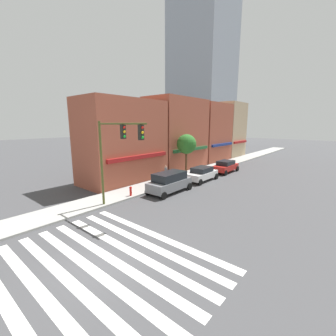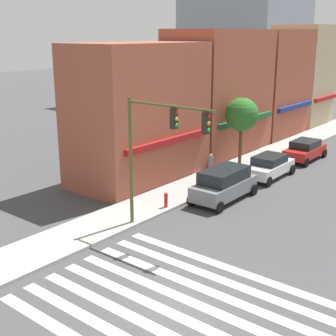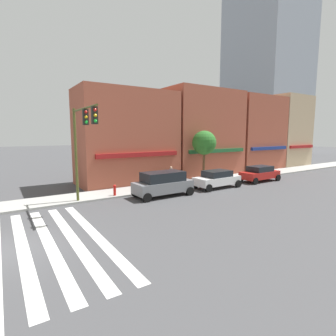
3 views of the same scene
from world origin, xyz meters
name	(u,v)px [view 2 (image 2 of 3)]	position (x,y,z in m)	size (l,w,h in m)	color
ground_plane	(176,305)	(0.00, 0.00, 0.00)	(200.00, 200.00, 0.00)	#424244
sidewalk_left	(48,247)	(0.00, 7.50, 0.07)	(120.00, 3.00, 0.15)	#9E9E99
crosswalk_stripes	(176,305)	(0.00, 0.00, 0.00)	(7.73, 10.80, 0.01)	silver
storefront_row	(239,90)	(23.48, 11.49, 4.87)	(34.22, 5.30, 10.43)	#9E4C38
traffic_signal	(158,139)	(4.49, 4.61, 4.79)	(0.32, 5.08, 6.62)	#474C1E
suv_grey	(224,184)	(10.62, 4.70, 1.03)	(4.72, 2.12, 1.94)	slate
sedan_white	(269,166)	(16.38, 4.70, 0.84)	(4.43, 2.02, 1.59)	white
sedan_red	(305,150)	(22.35, 4.70, 0.84)	(4.42, 2.02, 1.59)	#B21E19
pedestrian_grey_coat	(211,166)	(13.13, 7.34, 1.07)	(0.32, 0.32, 1.77)	#23232D
fire_hydrant	(166,199)	(7.27, 6.40, 0.61)	(0.24, 0.24, 0.84)	red
street_tree	(242,115)	(17.20, 7.50, 3.96)	(2.40, 2.40, 5.04)	brown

